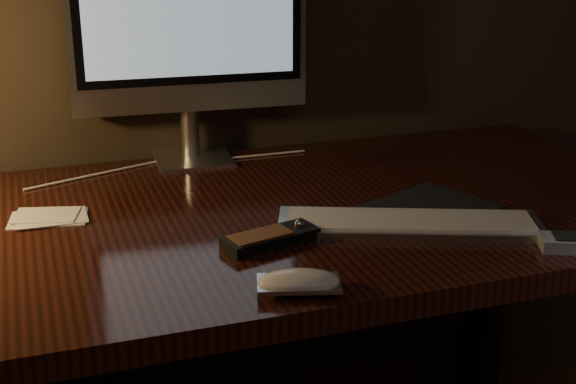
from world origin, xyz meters
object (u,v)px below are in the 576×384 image
object	(u,v)px
mouse	(299,285)
keyboard	(409,223)
media_remote	(271,238)
desk	(227,266)
monitor	(188,18)

from	to	relation	value
mouse	keyboard	bearing A→B (deg)	48.92
mouse	media_remote	distance (m)	0.17
desk	media_remote	world-z (taller)	media_remote
desk	media_remote	distance (m)	0.26
desk	monitor	bearing A→B (deg)	90.31
desk	mouse	world-z (taller)	mouse
monitor	mouse	size ratio (longest dim) A/B	4.37
desk	monitor	world-z (taller)	monitor
monitor	media_remote	bearing A→B (deg)	-84.23
desk	keyboard	world-z (taller)	keyboard
desk	keyboard	bearing A→B (deg)	-41.42
mouse	media_remote	world-z (taller)	media_remote
monitor	mouse	xyz separation A→B (m)	(0.01, -0.64, -0.28)
monitor	media_remote	xyz separation A→B (m)	(0.02, -0.47, -0.28)
monitor	media_remote	distance (m)	0.55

